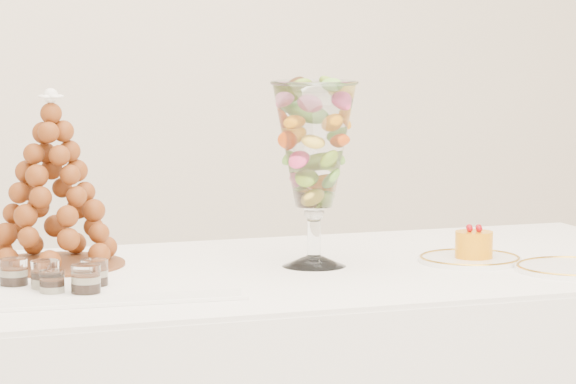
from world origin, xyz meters
name	(u,v)px	position (x,y,z in m)	size (l,w,h in m)	color
lace_tray	(61,279)	(-0.40, 0.30, 0.82)	(0.62, 0.47, 0.02)	white
macaron_vase	(314,147)	(0.15, 0.31, 1.06)	(0.18, 0.18, 0.39)	white
cake_plate	(470,260)	(0.48, 0.22, 0.82)	(0.22, 0.22, 0.01)	white
spare_plate	(572,269)	(0.62, 0.04, 0.82)	(0.24, 0.24, 0.01)	white
verrine_a	(14,277)	(-0.51, 0.22, 0.85)	(0.05, 0.05, 0.07)	white
verrine_b	(45,280)	(-0.46, 0.17, 0.85)	(0.05, 0.05, 0.07)	white
verrine_c	(94,278)	(-0.37, 0.16, 0.85)	(0.05, 0.05, 0.07)	white
verrine_d	(52,287)	(-0.46, 0.12, 0.84)	(0.05, 0.05, 0.06)	white
verrine_e	(86,284)	(-0.40, 0.09, 0.85)	(0.05, 0.05, 0.07)	white
croquembouche	(52,180)	(-0.39, 0.40, 1.01)	(0.29, 0.29, 0.36)	brown
mousse_cake	(474,244)	(0.49, 0.22, 0.85)	(0.08, 0.08, 0.07)	orange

